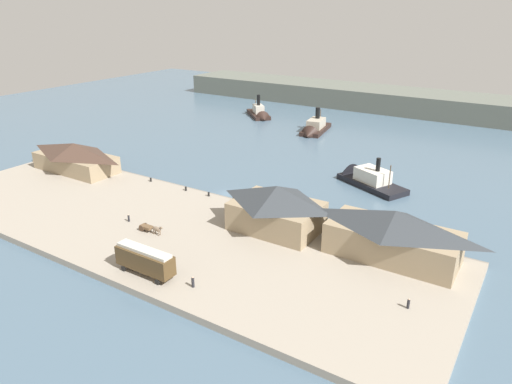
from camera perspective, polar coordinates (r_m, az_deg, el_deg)
name	(u,v)px	position (r m, az deg, el deg)	size (l,w,h in m)	color
ground_plane	(226,194)	(107.28, -3.59, -0.24)	(320.00, 320.00, 0.00)	slate
quay_promenade	(159,228)	(91.77, -11.68, -4.25)	(110.00, 36.00, 1.20)	#9E9384
seawall_edge	(217,197)	(104.43, -4.75, -0.61)	(110.00, 0.80, 1.00)	gray
ferry_shed_west_terminal	(75,157)	(125.91, -20.96, 4.00)	(22.18, 9.78, 7.00)	#998466
ferry_shed_customs_shed	(277,207)	(86.48, 2.51, -1.86)	(16.06, 11.38, 8.51)	#998466
ferry_shed_east_terminal	(393,234)	(80.11, 16.24, -4.87)	(21.35, 9.91, 8.33)	#998466
street_tram	(145,259)	(75.01, -13.26, -7.91)	(10.22, 2.87, 4.43)	#4C381E
horse_cart	(151,228)	(88.45, -12.57, -4.25)	(5.38, 1.36, 1.87)	brown
pedestrian_at_waters_edge	(408,304)	(69.76, 17.90, -12.71)	(0.39, 0.39, 1.58)	#232328
pedestrian_near_cart	(129,218)	(93.95, -15.10, -3.07)	(0.38, 0.38, 1.52)	#232328
pedestrian_walking_east	(193,282)	(71.45, -7.62, -10.74)	(0.44, 0.44, 1.78)	#232328
mooring_post_center_east	(209,194)	(103.06, -5.73, -0.27)	(0.44, 0.44, 0.90)	black
mooring_post_west	(186,189)	(106.80, -8.46, 0.40)	(0.44, 0.44, 0.90)	black
mooring_post_east	(151,180)	(113.79, -12.58, 1.47)	(0.44, 0.44, 0.90)	black
mooring_post_center_west	(234,199)	(100.12, -2.71, -0.86)	(0.44, 0.44, 0.90)	black
ferry_moored_west	(365,178)	(115.80, 12.96, 1.65)	(19.64, 13.72, 9.72)	black
ferry_mid_harbor	(260,114)	(180.49, 0.47, 9.37)	(16.24, 16.07, 10.15)	black
ferry_moored_east	(314,129)	(159.29, 7.00, 7.57)	(9.21, 19.31, 10.04)	black
far_headland	(385,99)	(202.30, 15.27, 10.77)	(180.00, 24.00, 8.00)	#60665B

